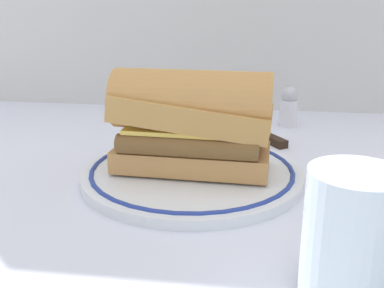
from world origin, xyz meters
The scene contains 6 objects.
ground_plane centered at (0.00, 0.00, 0.00)m, with size 1.50×1.50×0.00m, color silver.
plate centered at (-0.01, -0.01, 0.01)m, with size 0.27×0.27×0.01m.
sausage_sandwich centered at (-0.01, -0.01, 0.08)m, with size 0.19×0.10×0.12m.
drinking_glass centered at (0.13, -0.23, 0.04)m, with size 0.07×0.07×0.10m.
salt_shaker centered at (0.12, 0.25, 0.03)m, with size 0.03×0.03×0.07m.
butter_knife centered at (0.07, 0.17, 0.00)m, with size 0.10×0.13×0.01m.
Camera 1 is at (0.06, -0.54, 0.22)m, focal length 43.06 mm.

